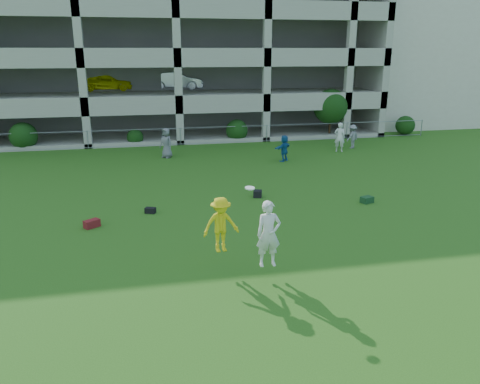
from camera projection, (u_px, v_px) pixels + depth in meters
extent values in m
plane|color=#235114|center=(235.00, 267.00, 13.86)|extent=(100.00, 100.00, 0.00)
cube|color=beige|center=(420.00, 63.00, 43.11)|extent=(16.00, 14.00, 10.00)
imported|color=slate|center=(166.00, 143.00, 27.76)|extent=(1.01, 1.01, 1.77)
imported|color=#215B9A|center=(284.00, 148.00, 26.91)|extent=(1.36, 1.25, 1.52)
imported|color=silver|center=(340.00, 137.00, 29.38)|extent=(0.80, 0.71, 1.84)
imported|color=gray|center=(352.00, 137.00, 30.46)|extent=(1.15, 0.97, 1.54)
cube|color=maroon|center=(92.00, 224.00, 16.96)|extent=(0.62, 0.57, 0.28)
cube|color=black|center=(150.00, 210.00, 18.46)|extent=(0.47, 0.38, 0.22)
cube|color=#133615|center=(367.00, 200.00, 19.71)|extent=(0.59, 0.50, 0.26)
cube|color=black|center=(258.00, 194.00, 20.45)|extent=(0.44, 0.44, 0.30)
imported|color=gold|center=(221.00, 225.00, 13.33)|extent=(1.12, 0.75, 1.62)
imported|color=silver|center=(269.00, 234.00, 12.95)|extent=(0.69, 0.46, 1.89)
cylinder|color=white|center=(250.00, 188.00, 12.64)|extent=(0.27, 0.27, 0.06)
cube|color=#9E998C|center=(166.00, 52.00, 42.78)|extent=(30.00, 0.50, 12.00)
cube|color=#9E998C|center=(347.00, 52.00, 39.33)|extent=(0.50, 14.00, 12.00)
cube|color=#9E998C|center=(173.00, 127.00, 38.16)|extent=(30.00, 14.00, 0.30)
cube|color=#9E998C|center=(172.00, 90.00, 37.29)|extent=(30.00, 14.00, 0.30)
cube|color=#9E998C|center=(170.00, 50.00, 36.42)|extent=(30.00, 14.00, 0.30)
cube|color=#9E998C|center=(169.00, 9.00, 35.54)|extent=(30.00, 14.00, 0.30)
cube|color=#9E998C|center=(179.00, 107.00, 31.05)|extent=(30.00, 0.30, 0.90)
cube|color=#9E998C|center=(177.00, 60.00, 30.18)|extent=(30.00, 0.30, 0.90)
cube|color=#9E998C|center=(176.00, 10.00, 29.30)|extent=(30.00, 0.30, 0.90)
cube|color=#9E998C|center=(80.00, 53.00, 28.97)|extent=(0.50, 0.50, 12.00)
cube|color=#9E998C|center=(177.00, 53.00, 30.14)|extent=(0.50, 0.50, 12.00)
cube|color=#9E998C|center=(267.00, 53.00, 31.31)|extent=(0.50, 0.50, 12.00)
cube|color=#9E998C|center=(350.00, 53.00, 32.48)|extent=(0.50, 0.50, 12.00)
cube|color=#605E59|center=(169.00, 52.00, 38.33)|extent=(29.00, 9.00, 11.60)
imported|color=#FCFF0D|center=(106.00, 82.00, 34.23)|extent=(3.96, 1.77, 1.32)
imported|color=silver|center=(177.00, 81.00, 35.24)|extent=(4.18, 2.03, 1.32)
cylinder|color=gray|center=(88.00, 140.00, 30.31)|extent=(0.06, 0.06, 1.20)
cylinder|color=gray|center=(180.00, 136.00, 31.48)|extent=(0.06, 0.06, 1.20)
cylinder|color=gray|center=(267.00, 133.00, 32.65)|extent=(0.06, 0.06, 1.20)
cylinder|color=gray|center=(347.00, 130.00, 33.82)|extent=(0.06, 0.06, 1.20)
cylinder|color=gray|center=(421.00, 128.00, 34.99)|extent=(0.06, 0.06, 1.20)
cylinder|color=gray|center=(180.00, 128.00, 31.32)|extent=(36.00, 0.04, 0.04)
cylinder|color=gray|center=(181.00, 144.00, 31.63)|extent=(36.00, 0.04, 0.04)
sphere|color=#163D11|center=(23.00, 136.00, 30.01)|extent=(1.76, 1.76, 1.76)
sphere|color=#163D11|center=(135.00, 137.00, 31.47)|extent=(1.10, 1.10, 1.10)
sphere|color=#163D11|center=(237.00, 130.00, 32.77)|extent=(1.54, 1.54, 1.54)
cylinder|color=#382314|center=(330.00, 124.00, 34.26)|extent=(0.16, 0.16, 1.96)
sphere|color=#163D11|center=(331.00, 107.00, 33.89)|extent=(2.52, 2.52, 2.52)
sphere|color=#163D11|center=(405.00, 125.00, 35.32)|extent=(1.43, 1.43, 1.43)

